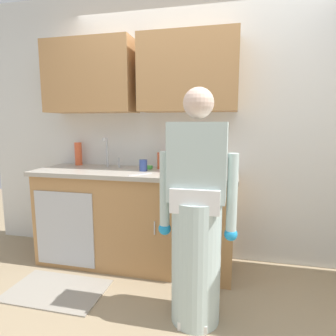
# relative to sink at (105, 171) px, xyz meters

# --- Properties ---
(ground_plane) EXTENTS (9.00, 9.00, 0.00)m
(ground_plane) POSITION_rel_sink_xyz_m (0.86, -0.71, -0.93)
(ground_plane) COLOR #998466
(kitchen_wall_with_uppers) EXTENTS (4.80, 0.44, 2.70)m
(kitchen_wall_with_uppers) POSITION_rel_sink_xyz_m (0.73, 0.29, 0.55)
(kitchen_wall_with_uppers) COLOR silver
(kitchen_wall_with_uppers) RESTS_ON ground
(counter_cabinet) EXTENTS (1.90, 0.62, 0.90)m
(counter_cabinet) POSITION_rel_sink_xyz_m (0.31, -0.01, -0.48)
(counter_cabinet) COLOR #B27F4C
(counter_cabinet) RESTS_ON ground
(countertop) EXTENTS (1.96, 0.66, 0.04)m
(countertop) POSITION_rel_sink_xyz_m (0.31, -0.01, -0.01)
(countertop) COLOR #A8A093
(countertop) RESTS_ON counter_cabinet
(sink) EXTENTS (0.50, 0.36, 0.35)m
(sink) POSITION_rel_sink_xyz_m (0.00, 0.00, 0.00)
(sink) COLOR #B7BABF
(sink) RESTS_ON counter_cabinet
(person_at_sink) EXTENTS (0.55, 0.34, 1.62)m
(person_at_sink) POSITION_rel_sink_xyz_m (1.02, -0.73, -0.23)
(person_at_sink) COLOR white
(person_at_sink) RESTS_ON ground
(floor_mat) EXTENTS (0.80, 0.50, 0.01)m
(floor_mat) POSITION_rel_sink_xyz_m (-0.16, -0.66, -0.92)
(floor_mat) COLOR gray
(floor_mat) RESTS_ON ground
(bottle_cleaner_spray) EXTENTS (0.08, 0.08, 0.25)m
(bottle_cleaner_spray) POSITION_rel_sink_xyz_m (-0.41, 0.21, 0.14)
(bottle_cleaner_spray) COLOR #E05933
(bottle_cleaner_spray) RESTS_ON countertop
(bottle_water_tall) EXTENTS (0.08, 0.08, 0.16)m
(bottle_water_tall) POSITION_rel_sink_xyz_m (0.54, 0.16, 0.10)
(bottle_water_tall) COLOR #E05933
(bottle_water_tall) RESTS_ON countertop
(bottle_dish_liquid) EXTENTS (0.07, 0.07, 0.24)m
(bottle_dish_liquid) POSITION_rel_sink_xyz_m (0.93, 0.17, 0.13)
(bottle_dish_liquid) COLOR #E05933
(bottle_dish_liquid) RESTS_ON countertop
(cup_by_sink) EXTENTS (0.08, 0.08, 0.11)m
(cup_by_sink) POSITION_rel_sink_xyz_m (0.41, -0.02, 0.07)
(cup_by_sink) COLOR #33478C
(cup_by_sink) RESTS_ON countertop
(knife_on_counter) EXTENTS (0.17, 0.20, 0.01)m
(knife_on_counter) POSITION_rel_sink_xyz_m (0.44, -0.22, 0.02)
(knife_on_counter) COLOR silver
(knife_on_counter) RESTS_ON countertop
(sponge) EXTENTS (0.11, 0.07, 0.03)m
(sponge) POSITION_rel_sink_xyz_m (0.39, 0.12, 0.03)
(sponge) COLOR #4CBF4C
(sponge) RESTS_ON countertop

